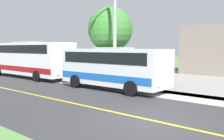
{
  "coord_description": "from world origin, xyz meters",
  "views": [
    {
      "loc": [
        8.01,
        4.88,
        2.78
      ],
      "look_at": [
        -3.5,
        -4.77,
        1.4
      ],
      "focal_mm": 39.58,
      "sensor_mm": 36.0,
      "label": 1
    }
  ],
  "objects_px": {
    "transit_bus_rear": "(28,58)",
    "tree_curbside": "(110,29)",
    "shuttle_bus_front": "(113,66)",
    "street_light_pole": "(114,19)"
  },
  "relations": [
    {
      "from": "transit_bus_rear",
      "to": "shuttle_bus_front",
      "type": "bearing_deg",
      "value": 89.88
    },
    {
      "from": "transit_bus_rear",
      "to": "tree_curbside",
      "type": "distance_m",
      "value": 8.47
    },
    {
      "from": "transit_bus_rear",
      "to": "street_light_pole",
      "type": "distance_m",
      "value": 10.46
    },
    {
      "from": "transit_bus_rear",
      "to": "tree_curbside",
      "type": "height_order",
      "value": "tree_curbside"
    },
    {
      "from": "shuttle_bus_front",
      "to": "street_light_pole",
      "type": "xyz_separation_m",
      "value": [
        -0.33,
        -0.24,
        3.15
      ]
    },
    {
      "from": "tree_curbside",
      "to": "transit_bus_rear",
      "type": "bearing_deg",
      "value": -69.62
    },
    {
      "from": "shuttle_bus_front",
      "to": "transit_bus_rear",
      "type": "relative_size",
      "value": 0.72
    },
    {
      "from": "transit_bus_rear",
      "to": "tree_curbside",
      "type": "relative_size",
      "value": 1.76
    },
    {
      "from": "street_light_pole",
      "to": "transit_bus_rear",
      "type": "bearing_deg",
      "value": -88.22
    },
    {
      "from": "shuttle_bus_front",
      "to": "street_light_pole",
      "type": "bearing_deg",
      "value": -144.14
    }
  ]
}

